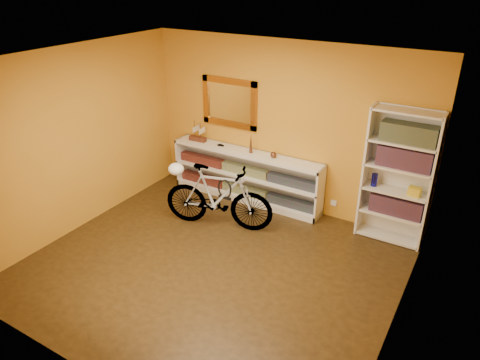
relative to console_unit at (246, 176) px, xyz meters
The scene contains 24 objects.
floor 1.95m from the console_unit, 73.00° to the right, with size 4.50×4.00×0.01m, color black.
ceiling 2.89m from the console_unit, 73.00° to the right, with size 4.50×4.00×0.01m, color silver.
back_wall 1.05m from the console_unit, 18.90° to the left, with size 4.50×0.01×2.60m, color #BF7D1C.
left_wall 2.64m from the console_unit, 133.13° to the right, with size 0.01×4.00×2.60m, color #BF7D1C.
right_wall 3.46m from the console_unit, 32.86° to the right, with size 0.01×4.00×2.60m, color #BF7D1C.
gilt_mirror 1.20m from the console_unit, 159.21° to the left, with size 0.98×0.06×0.78m, color #975E1B.
wall_socket 1.48m from the console_unit, ahead, with size 0.09×0.01×0.09m, color silver.
console_unit is the anchor object (origin of this frame).
cd_row_lower 0.26m from the console_unit, 90.00° to the right, with size 2.50×0.13×0.14m, color black.
cd_row_upper 0.11m from the console_unit, 90.00° to the right, with size 2.50×0.13×0.14m, color navy.
model_ship 1.11m from the console_unit, behind, with size 0.30×0.11×0.35m, color #431F12, non-canonical shape.
toy_car 0.64m from the console_unit, behind, with size 0.00×0.00×0.00m, color black.
bronze_ornament 0.60m from the console_unit, ahead, with size 0.06×0.06×0.33m, color #57321D.
decorative_orb 0.68m from the console_unit, ahead, with size 0.10×0.10×0.10m, color #57321D.
bookcase 2.39m from the console_unit, ahead, with size 0.90×0.30×1.90m, color silver, non-canonical shape.
book_row_a 2.39m from the console_unit, ahead, with size 0.70×0.22×0.26m, color maroon.
book_row_b 2.53m from the console_unit, ahead, with size 0.70×0.22×0.28m, color maroon.
book_row_c 2.65m from the console_unit, ahead, with size 0.70×0.22×0.25m, color #174250.
travel_mug 2.09m from the console_unit, ahead, with size 0.08×0.08×0.18m, color navy.
red_tin 2.42m from the console_unit, ahead, with size 0.14×0.14×0.19m, color maroon.
yellow_bag 2.62m from the console_unit, ahead, with size 0.16×0.10×0.12m, color gold.
bicycle 0.95m from the console_unit, 84.92° to the right, with size 1.66×0.43×0.98m, color silver.
helmet 1.30m from the console_unit, 115.34° to the right, with size 0.23×0.22×0.18m, color white.
u_lock 0.95m from the console_unit, 79.01° to the right, with size 0.23×0.23×0.02m, color black.
Camera 1 is at (2.71, -3.86, 3.52)m, focal length 33.28 mm.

